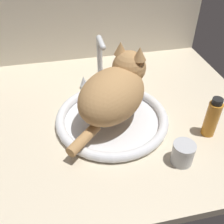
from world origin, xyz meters
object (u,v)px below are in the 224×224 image
object	(u,v)px
sink_basin	(112,118)
cat	(116,90)
faucet	(100,69)
metal_jar	(183,153)
amber_bottle	(212,118)

from	to	relation	value
sink_basin	cat	size ratio (longest dim) A/B	1.16
faucet	metal_jar	size ratio (longest dim) A/B	3.14
faucet	cat	xyz separation A→B (cm)	(1.49, -19.58, 3.28)
faucet	cat	world-z (taller)	cat
sink_basin	amber_bottle	bearing A→B (deg)	-22.84
faucet	amber_bottle	xyz separation A→B (cm)	(28.53, -33.14, -1.73)
cat	sink_basin	bearing A→B (deg)	-134.10
sink_basin	amber_bottle	size ratio (longest dim) A/B	2.75
sink_basin	faucet	bearing A→B (deg)	90.00
cat	amber_bottle	world-z (taller)	cat
sink_basin	metal_jar	xyz separation A→B (cm)	(15.58, -20.94, 2.04)
metal_jar	cat	bearing A→B (deg)	122.08
metal_jar	amber_bottle	distance (cm)	16.03
cat	metal_jar	bearing A→B (deg)	-57.92
sink_basin	cat	distance (cm)	10.34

